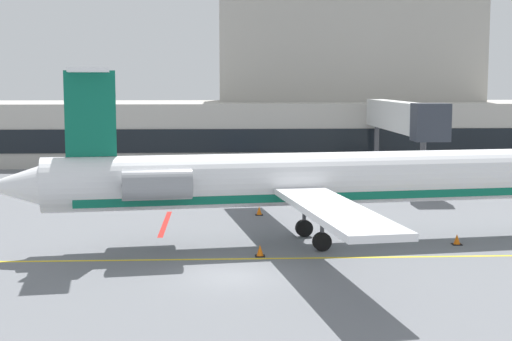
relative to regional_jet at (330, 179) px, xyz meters
name	(u,v)px	position (x,y,z in m)	size (l,w,h in m)	color
ground	(230,278)	(-5.14, -6.43, -3.32)	(120.00, 120.00, 0.11)	slate
terminal_building	(299,95)	(3.07, 42.90, 3.51)	(70.91, 17.38, 19.69)	#B7B2A8
jet_bridge_west	(401,118)	(9.18, 22.77, 1.99)	(2.40, 20.13, 6.65)	silver
regional_jet	(330,179)	(0.00, 0.00, 0.00)	(34.53, 25.63, 8.76)	white
baggage_tug	(254,182)	(-3.08, 16.20, -2.33)	(4.25, 3.37, 2.07)	#1E4CB2
fuel_tank	(407,170)	(9.10, 20.21, -2.00)	(8.00, 2.27, 2.24)	white
safety_cone_alpha	(457,240)	(6.33, -0.79, -3.02)	(0.47, 0.47, 0.55)	orange
safety_cone_bravo	(259,211)	(-3.12, 8.14, -3.02)	(0.47, 0.47, 0.55)	orange
safety_cone_charlie	(260,251)	(-3.68, -2.84, -3.02)	(0.47, 0.47, 0.55)	orange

